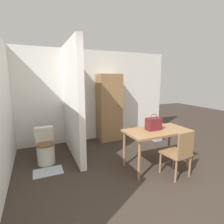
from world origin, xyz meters
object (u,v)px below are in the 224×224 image
object	(u,v)px
wooden_chair	(179,152)
handbag	(153,124)
wooden_cabinet	(109,108)
space_heater	(157,132)
toilet	(45,148)
dining_table	(157,134)

from	to	relation	value
wooden_chair	handbag	xyz separation A→B (m)	(-0.19, 0.51, 0.41)
wooden_chair	wooden_cabinet	world-z (taller)	wooden_cabinet
space_heater	toilet	bearing A→B (deg)	-178.07
dining_table	wooden_chair	xyz separation A→B (m)	(0.13, -0.46, -0.20)
toilet	handbag	size ratio (longest dim) A/B	2.27
dining_table	wooden_cabinet	world-z (taller)	wooden_cabinet
handbag	dining_table	bearing A→B (deg)	-34.16
wooden_chair	wooden_cabinet	size ratio (longest dim) A/B	0.46
handbag	space_heater	world-z (taller)	handbag
wooden_chair	dining_table	bearing A→B (deg)	99.59
wooden_cabinet	space_heater	size ratio (longest dim) A/B	3.63
dining_table	handbag	bearing A→B (deg)	145.84
wooden_chair	handbag	size ratio (longest dim) A/B	2.72
space_heater	wooden_cabinet	bearing A→B (deg)	151.50
dining_table	wooden_chair	world-z (taller)	wooden_chair
wooden_chair	space_heater	world-z (taller)	wooden_chair
wooden_cabinet	space_heater	world-z (taller)	wooden_cabinet
handbag	space_heater	distance (m)	1.67
handbag	space_heater	bearing A→B (deg)	47.98
toilet	dining_table	bearing A→B (deg)	-28.62
wooden_chair	handbag	distance (m)	0.68
wooden_chair	wooden_cabinet	xyz separation A→B (m)	(-0.35, 2.31, 0.46)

